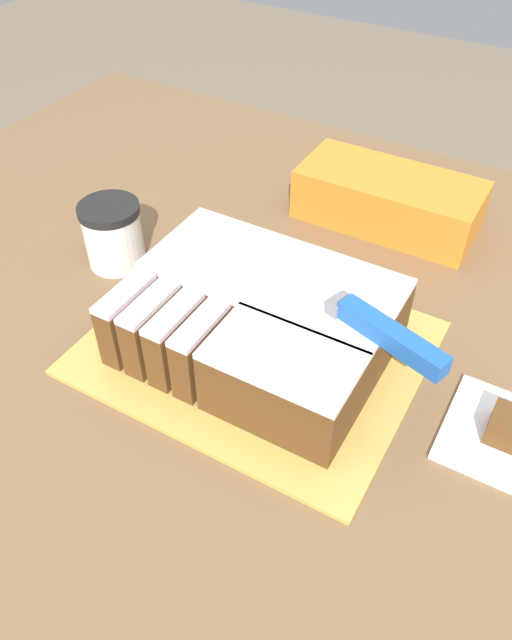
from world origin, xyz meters
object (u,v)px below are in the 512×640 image
cake (261,320)px  storage_box (388,200)px  brownie (511,428)px  cake_board (256,348)px  coffee_cup (113,234)px  knife (360,317)px

cake → storage_box: cake is taller
storage_box → brownie: bearing=-50.8°
cake_board → coffee_cup: (-0.26, 0.05, 0.04)m
storage_box → cake_board: bearing=-95.8°
cake → brownie: (0.29, 0.01, -0.03)m
cake → coffee_cup: (-0.26, 0.05, -0.00)m
knife → brownie: 0.20m
cake → coffee_cup: 0.27m
coffee_cup → brownie: coffee_cup is taller
coffee_cup → storage_box: coffee_cup is taller
cake_board → brownie: bearing=3.2°
brownie → storage_box: storage_box is taller
cake_board → coffee_cup: 0.27m
brownie → storage_box: (-0.26, 0.32, 0.02)m
cake_board → knife: size_ratio=1.12×
cake → cake_board: bearing=-142.1°
knife → cake_board: bearing=22.4°
knife → coffee_cup: knife is taller
coffee_cup → brownie: bearing=-3.8°
cake_board → storage_box: bearing=84.2°
coffee_cup → brownie: (0.56, -0.04, -0.03)m
cake_board → storage_box: size_ratio=1.44×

